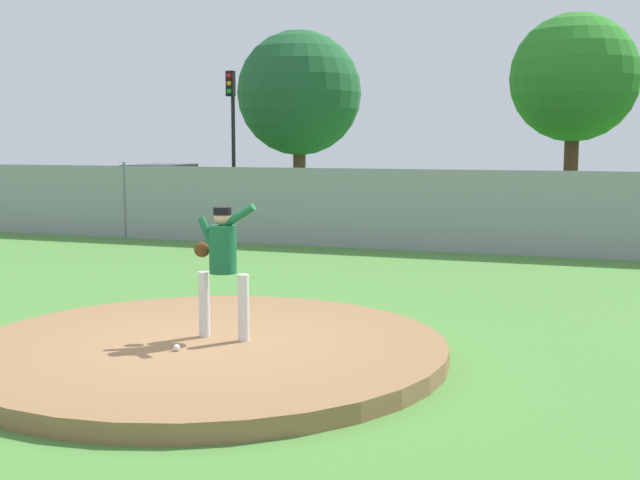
# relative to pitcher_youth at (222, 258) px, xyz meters

# --- Properties ---
(ground_plane) EXTENTS (80.00, 80.00, 0.00)m
(ground_plane) POSITION_rel_pitcher_youth_xyz_m (-0.12, 5.82, -1.17)
(ground_plane) COLOR #4C8438
(asphalt_strip) EXTENTS (44.00, 7.00, 0.01)m
(asphalt_strip) POSITION_rel_pitcher_youth_xyz_m (-0.12, 14.32, -1.16)
(asphalt_strip) COLOR #2B2B2D
(asphalt_strip) RESTS_ON ground_plane
(pitchers_mound) EXTENTS (5.61, 5.61, 0.20)m
(pitchers_mound) POSITION_rel_pitcher_youth_xyz_m (-0.12, -0.18, -1.06)
(pitchers_mound) COLOR olive
(pitchers_mound) RESTS_ON ground_plane
(pitcher_youth) EXTENTS (0.83, 0.32, 1.61)m
(pitcher_youth) POSITION_rel_pitcher_youth_xyz_m (0.00, 0.00, 0.00)
(pitcher_youth) COLOR silver
(pitcher_youth) RESTS_ON pitchers_mound
(baseball) EXTENTS (0.07, 0.07, 0.07)m
(baseball) POSITION_rel_pitcher_youth_xyz_m (-0.24, -0.69, -0.93)
(baseball) COLOR white
(baseball) RESTS_ON pitchers_mound
(chainlink_fence) EXTENTS (37.45, 0.07, 1.99)m
(chainlink_fence) POSITION_rel_pitcher_youth_xyz_m (-0.12, 9.82, -0.22)
(chainlink_fence) COLOR gray
(chainlink_fence) RESTS_ON ground_plane
(parked_car_charcoal) EXTENTS (1.85, 4.66, 1.69)m
(parked_car_charcoal) POSITION_rel_pitcher_youth_xyz_m (-1.45, 13.88, -0.36)
(parked_car_charcoal) COLOR #232328
(parked_car_charcoal) RESTS_ON ground_plane
(parked_car_champagne) EXTENTS (1.96, 4.38, 1.78)m
(parked_car_champagne) POSITION_rel_pitcher_youth_xyz_m (-9.30, 14.54, -0.32)
(parked_car_champagne) COLOR tan
(parked_car_champagne) RESTS_ON ground_plane
(parked_car_white) EXTENTS (2.09, 4.70, 1.62)m
(parked_car_white) POSITION_rel_pitcher_youth_xyz_m (-5.43, 13.89, -0.39)
(parked_car_white) COLOR silver
(parked_car_white) RESTS_ON ground_plane
(parked_car_burgundy) EXTENTS (1.91, 4.46, 1.64)m
(parked_car_burgundy) POSITION_rel_pitcher_youth_xyz_m (1.44, 13.92, -0.39)
(parked_car_burgundy) COLOR maroon
(parked_car_burgundy) RESTS_ON ground_plane
(traffic_cone_orange) EXTENTS (0.40, 0.40, 0.55)m
(traffic_cone_orange) POSITION_rel_pitcher_youth_xyz_m (-7.45, 12.07, -0.91)
(traffic_cone_orange) COLOR orange
(traffic_cone_orange) RESTS_ON asphalt_strip
(traffic_light_near) EXTENTS (0.28, 0.46, 5.02)m
(traffic_light_near) POSITION_rel_pitcher_youth_xyz_m (-8.61, 18.51, 2.25)
(traffic_light_near) COLOR black
(traffic_light_near) RESTS_ON ground_plane
(tree_leaning_west) EXTENTS (5.13, 5.13, 7.06)m
(tree_leaning_west) POSITION_rel_pitcher_youth_xyz_m (-7.87, 23.44, 3.31)
(tree_leaning_west) COLOR #4C331E
(tree_leaning_west) RESTS_ON ground_plane
(tree_broad_left) EXTENTS (4.38, 4.38, 6.87)m
(tree_broad_left) POSITION_rel_pitcher_youth_xyz_m (3.07, 21.15, 3.49)
(tree_broad_left) COLOR #4C331E
(tree_broad_left) RESTS_ON ground_plane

